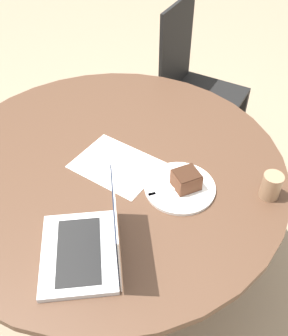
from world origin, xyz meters
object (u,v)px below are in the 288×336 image
object	(u,v)px
laptop	(89,245)
plate	(180,187)
coffee_glass	(271,186)
chair	(193,88)

from	to	relation	value
laptop	plate	bearing A→B (deg)	-53.36
coffee_glass	chair	bearing A→B (deg)	139.54
chair	coffee_glass	bearing A→B (deg)	36.86
chair	coffee_glass	distance (m)	1.11
chair	laptop	xyz separation A→B (m)	(0.53, -1.27, 0.28)
plate	laptop	xyz separation A→B (m)	(-0.04, -0.39, 0.04)
chair	coffee_glass	size ratio (longest dim) A/B	10.33
laptop	chair	bearing A→B (deg)	-25.48
laptop	coffee_glass	bearing A→B (deg)	-74.48
chair	plate	world-z (taller)	chair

